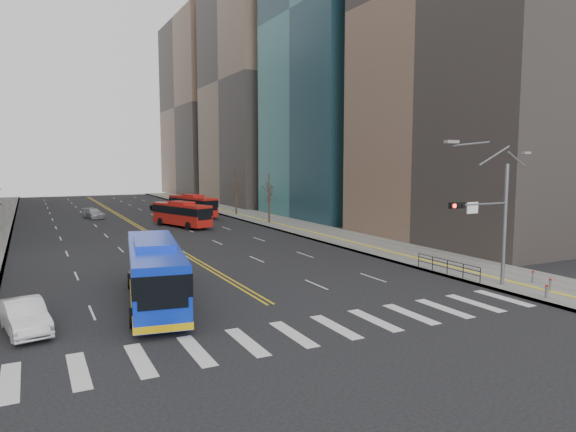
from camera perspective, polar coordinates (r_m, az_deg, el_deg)
The scene contains 16 objects.
ground at distance 25.46m, azimuth 2.98°, elevation -12.58°, with size 220.00×220.00×0.00m, color black.
sidewalk_right at distance 72.67m, azimuth -2.68°, elevation -0.30°, with size 7.00×130.00×0.15m, color slate.
crosswalk at distance 25.45m, azimuth 2.98°, elevation -12.56°, with size 26.70×4.00×0.01m.
centerline at distance 77.29m, azimuth -17.72°, elevation -0.25°, with size 0.55×100.00×0.01m.
office_towers at distance 91.61m, azimuth -19.54°, elevation 15.66°, with size 83.00×134.00×58.00m.
signal_mast at distance 34.65m, azimuth 21.46°, elevation 0.22°, with size 5.37×0.37×9.39m.
pedestrian_railing at distance 38.35m, azimuth 17.28°, elevation -5.20°, with size 0.06×6.06×1.02m.
bollards at distance 35.89m, azimuth 26.46°, elevation -6.77°, with size 2.87×3.17×0.78m.
street_trees at distance 55.77m, azimuth -21.81°, elevation 2.29°, with size 35.20×47.20×7.60m.
blue_bus at distance 30.41m, azimuth -14.60°, elevation -5.87°, with size 4.70×13.09×3.71m.
red_bus_near at distance 65.19m, azimuth -11.74°, elevation 0.36°, with size 5.22×10.21×3.20m.
red_bus_far at distance 76.67m, azimuth -10.54°, elevation 1.27°, with size 4.63×10.65×3.31m.
car_white at distance 27.90m, azimuth -27.22°, elevation -9.89°, with size 1.67×4.78×1.57m, color silver.
car_dark_mid at distance 81.12m, azimuth -10.83°, elevation 0.76°, with size 1.81×4.49×1.53m, color black.
car_silver at distance 78.60m, azimuth -20.79°, elevation 0.26°, with size 1.99×4.89×1.42m, color #9B9BA1.
car_dark_far at distance 87.21m, azimuth -13.82°, elevation 0.99°, with size 2.18×4.74×1.32m, color black.
Camera 1 is at (-12.02, -20.91, 8.14)m, focal length 32.00 mm.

